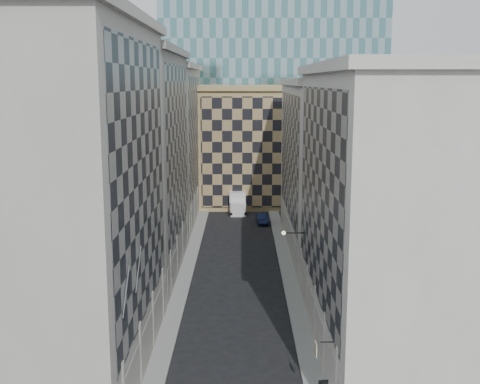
{
  "coord_description": "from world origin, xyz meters",
  "views": [
    {
      "loc": [
        0.54,
        -27.66,
        19.45
      ],
      "look_at": [
        0.37,
        12.82,
        11.96
      ],
      "focal_mm": 45.0,
      "sensor_mm": 36.0,
      "label": 1
    }
  ],
  "objects": [
    {
      "name": "sidewalk_west",
      "position": [
        -5.25,
        30.0,
        0.07
      ],
      "size": [
        1.5,
        100.0,
        0.15
      ],
      "primitive_type": "cube",
      "color": "gray",
      "rests_on": "ground"
    },
    {
      "name": "sidewalk_east",
      "position": [
        5.25,
        30.0,
        0.07
      ],
      "size": [
        1.5,
        100.0,
        0.15
      ],
      "primitive_type": "cube",
      "color": "gray",
      "rests_on": "ground"
    },
    {
      "name": "bldg_left_a",
      "position": [
        -10.88,
        11.0,
        11.82
      ],
      "size": [
        10.8,
        22.8,
        23.7
      ],
      "color": "#A19D91",
      "rests_on": "ground"
    },
    {
      "name": "bldg_left_b",
      "position": [
        -10.88,
        33.0,
        11.32
      ],
      "size": [
        10.8,
        22.8,
        22.7
      ],
      "color": "gray",
      "rests_on": "ground"
    },
    {
      "name": "bldg_left_c",
      "position": [
        -10.88,
        55.0,
        10.83
      ],
      "size": [
        10.8,
        22.8,
        21.7
      ],
      "color": "#A19D91",
      "rests_on": "ground"
    },
    {
      "name": "bldg_right_a",
      "position": [
        10.88,
        15.0,
        10.32
      ],
      "size": [
        10.8,
        26.8,
        20.7
      ],
      "color": "beige",
      "rests_on": "ground"
    },
    {
      "name": "bldg_right_b",
      "position": [
        10.89,
        42.0,
        9.85
      ],
      "size": [
        10.8,
        28.8,
        19.7
      ],
      "color": "beige",
      "rests_on": "ground"
    },
    {
      "name": "tan_block",
      "position": [
        2.0,
        67.9,
        9.44
      ],
      "size": [
        16.8,
        14.8,
        18.8
      ],
      "color": "tan",
      "rests_on": "ground"
    },
    {
      "name": "church_tower",
      "position": [
        0.0,
        82.0,
        26.95
      ],
      "size": [
        7.2,
        7.2,
        51.5
      ],
      "color": "#2F2A24",
      "rests_on": "ground"
    },
    {
      "name": "flagpoles_left",
      "position": [
        -5.9,
        6.0,
        8.0
      ],
      "size": [
        0.1,
        6.33,
        2.33
      ],
      "color": "gray",
      "rests_on": "ground"
    },
    {
      "name": "bracket_lamp",
      "position": [
        4.38,
        24.0,
        6.2
      ],
      "size": [
        1.98,
        0.36,
        0.36
      ],
      "color": "black",
      "rests_on": "ground"
    },
    {
      "name": "box_truck",
      "position": [
        -0.24,
        60.55,
        1.4
      ],
      "size": [
        2.73,
        5.99,
        3.21
      ],
      "rotation": [
        0.0,
        0.0,
        0.06
      ],
      "color": "silver",
      "rests_on": "ground"
    },
    {
      "name": "dark_car",
      "position": [
        3.3,
        53.54,
        0.71
      ],
      "size": [
        1.73,
        4.39,
        1.42
      ],
      "primitive_type": "imported",
      "rotation": [
        0.0,
        0.0,
        0.05
      ],
      "color": "#0F1739",
      "rests_on": "ground"
    },
    {
      "name": "shop_sign",
      "position": [
        4.95,
        5.68,
        3.83
      ],
      "size": [
        1.18,
        0.78,
        0.87
      ],
      "rotation": [
        0.0,
        0.0,
        0.0
      ],
      "color": "black",
      "rests_on": "ground"
    }
  ]
}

